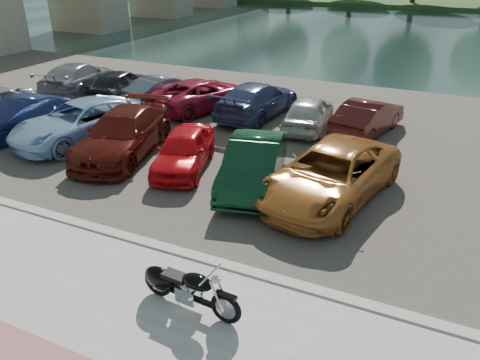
% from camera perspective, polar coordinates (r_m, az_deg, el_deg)
% --- Properties ---
extents(ground, '(200.00, 200.00, 0.00)m').
position_cam_1_polar(ground, '(9.86, -8.75, -16.50)').
color(ground, '#595447').
rests_on(ground, ground).
extents(promenade, '(60.00, 6.00, 0.10)m').
position_cam_1_polar(promenade, '(9.26, -12.34, -19.90)').
color(promenade, '#A4A29B').
rests_on(promenade, ground).
extents(kerb, '(60.00, 0.30, 0.14)m').
position_cam_1_polar(kerb, '(11.13, -3.10, -10.06)').
color(kerb, '#A4A29B').
rests_on(kerb, ground).
extents(parking_lot, '(60.00, 18.00, 0.04)m').
position_cam_1_polar(parking_lot, '(18.64, 9.96, 4.86)').
color(parking_lot, '#413D35').
rests_on(parking_lot, ground).
extents(river, '(120.00, 40.00, 0.00)m').
position_cam_1_polar(river, '(46.57, 20.26, 16.30)').
color(river, '#172A28').
rests_on(river, ground).
extents(far_bank, '(120.00, 24.00, 0.60)m').
position_cam_1_polar(far_bank, '(78.27, 23.15, 19.43)').
color(far_bank, '#234117').
rests_on(far_bank, ground).
extents(motorcycle, '(2.33, 0.75, 1.05)m').
position_cam_1_polar(motorcycle, '(9.73, -7.14, -12.71)').
color(motorcycle, black).
rests_on(motorcycle, promenade).
extents(car_1, '(1.85, 4.46, 1.44)m').
position_cam_1_polar(car_1, '(20.59, -25.31, 6.94)').
color(car_1, '#151D43').
rests_on(car_1, parking_lot).
extents(car_2, '(3.76, 5.91, 1.52)m').
position_cam_1_polar(car_2, '(18.99, -18.82, 6.74)').
color(car_2, '#9FC5E8').
rests_on(car_2, parking_lot).
extents(car_3, '(3.28, 5.65, 1.54)m').
position_cam_1_polar(car_3, '(17.21, -14.09, 5.47)').
color(car_3, '#54130C').
rests_on(car_3, parking_lot).
extents(car_4, '(2.61, 4.16, 1.32)m').
position_cam_1_polar(car_4, '(15.71, -6.86, 3.68)').
color(car_4, red).
rests_on(car_4, parking_lot).
extents(car_5, '(2.56, 4.74, 1.48)m').
position_cam_1_polar(car_5, '(14.36, 1.66, 2.00)').
color(car_5, '#0F371E').
rests_on(car_5, parking_lot).
extents(car_6, '(3.58, 5.94, 1.54)m').
position_cam_1_polar(car_6, '(13.83, 10.97, 0.67)').
color(car_6, '#B46D29').
rests_on(car_6, parking_lot).
extents(car_7, '(3.22, 5.58, 1.52)m').
position_cam_1_polar(car_7, '(26.12, -19.11, 11.72)').
color(car_7, gray).
rests_on(car_7, parking_lot).
extents(car_8, '(2.14, 4.32, 1.41)m').
position_cam_1_polar(car_8, '(24.51, -14.39, 11.33)').
color(car_8, black).
rests_on(car_8, parking_lot).
extents(car_9, '(2.45, 4.25, 1.32)m').
position_cam_1_polar(car_9, '(23.20, -9.23, 10.89)').
color(car_9, slate).
rests_on(car_9, parking_lot).
extents(car_10, '(3.86, 5.50, 1.39)m').
position_cam_1_polar(car_10, '(21.99, -4.63, 10.40)').
color(car_10, '#A81C34').
rests_on(car_10, parking_lot).
extents(car_11, '(2.56, 5.32, 1.50)m').
position_cam_1_polar(car_11, '(20.90, 2.10, 9.77)').
color(car_11, navy).
rests_on(car_11, parking_lot).
extents(car_12, '(2.01, 4.17, 1.37)m').
position_cam_1_polar(car_12, '(19.58, 8.39, 8.20)').
color(car_12, '#B6B5B1').
rests_on(car_12, parking_lot).
extents(car_13, '(2.32, 4.42, 1.38)m').
position_cam_1_polar(car_13, '(19.47, 15.35, 7.46)').
color(car_13, '#4C1814').
rests_on(car_13, parking_lot).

